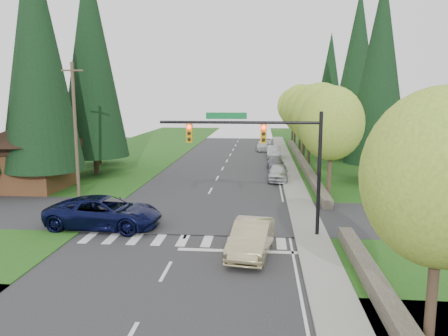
# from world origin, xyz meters

# --- Properties ---
(ground) EXTENTS (120.00, 120.00, 0.00)m
(ground) POSITION_xyz_m (0.00, 0.00, 0.00)
(ground) COLOR #28282B
(ground) RESTS_ON ground
(grass_east) EXTENTS (14.00, 110.00, 0.06)m
(grass_east) POSITION_xyz_m (13.00, 20.00, 0.03)
(grass_east) COLOR #1F5215
(grass_east) RESTS_ON ground
(grass_west) EXTENTS (14.00, 110.00, 0.06)m
(grass_west) POSITION_xyz_m (-13.00, 20.00, 0.03)
(grass_west) COLOR #1F5215
(grass_west) RESTS_ON ground
(cross_street) EXTENTS (120.00, 8.00, 0.10)m
(cross_street) POSITION_xyz_m (0.00, 8.00, 0.00)
(cross_street) COLOR #28282B
(cross_street) RESTS_ON ground
(sidewalk_east) EXTENTS (1.80, 80.00, 0.13)m
(sidewalk_east) POSITION_xyz_m (6.90, 22.00, 0.07)
(sidewalk_east) COLOR gray
(sidewalk_east) RESTS_ON ground
(curb_east) EXTENTS (0.20, 80.00, 0.13)m
(curb_east) POSITION_xyz_m (6.05, 22.00, 0.07)
(curb_east) COLOR gray
(curb_east) RESTS_ON ground
(stone_wall_south) EXTENTS (0.70, 14.00, 0.70)m
(stone_wall_south) POSITION_xyz_m (8.60, -3.00, 0.35)
(stone_wall_south) COLOR #4C4438
(stone_wall_south) RESTS_ON ground
(stone_wall_north) EXTENTS (0.70, 40.00, 0.70)m
(stone_wall_north) POSITION_xyz_m (8.60, 30.00, 0.35)
(stone_wall_north) COLOR #4C4438
(stone_wall_north) RESTS_ON ground
(traffic_signal) EXTENTS (8.70, 0.37, 6.80)m
(traffic_signal) POSITION_xyz_m (4.37, 4.50, 4.98)
(traffic_signal) COLOR black
(traffic_signal) RESTS_ON ground
(brown_building) EXTENTS (8.40, 8.40, 5.40)m
(brown_building) POSITION_xyz_m (-15.00, 15.00, 3.14)
(brown_building) COLOR #4C2D19
(brown_building) RESTS_ON ground
(utility_pole) EXTENTS (1.60, 0.24, 10.00)m
(utility_pole) POSITION_xyz_m (-9.50, 12.00, 5.14)
(utility_pole) COLOR #473828
(utility_pole) RESTS_ON ground
(decid_tree_0) EXTENTS (4.80, 4.80, 8.37)m
(decid_tree_0) POSITION_xyz_m (9.20, 14.00, 5.60)
(decid_tree_0) COLOR #38281C
(decid_tree_0) RESTS_ON ground
(decid_tree_1) EXTENTS (5.20, 5.20, 8.80)m
(decid_tree_1) POSITION_xyz_m (9.30, 21.00, 5.80)
(decid_tree_1) COLOR #38281C
(decid_tree_1) RESTS_ON ground
(decid_tree_2) EXTENTS (5.00, 5.00, 8.82)m
(decid_tree_2) POSITION_xyz_m (9.10, 28.00, 5.93)
(decid_tree_2) COLOR #38281C
(decid_tree_2) RESTS_ON ground
(decid_tree_3) EXTENTS (5.00, 5.00, 8.55)m
(decid_tree_3) POSITION_xyz_m (9.20, 35.00, 5.66)
(decid_tree_3) COLOR #38281C
(decid_tree_3) RESTS_ON ground
(decid_tree_4) EXTENTS (5.40, 5.40, 9.18)m
(decid_tree_4) POSITION_xyz_m (9.30, 42.00, 6.06)
(decid_tree_4) COLOR #38281C
(decid_tree_4) RESTS_ON ground
(decid_tree_5) EXTENTS (4.80, 4.80, 8.30)m
(decid_tree_5) POSITION_xyz_m (9.10, 49.00, 5.53)
(decid_tree_5) COLOR #38281C
(decid_tree_5) RESTS_ON ground
(decid_tree_6) EXTENTS (5.20, 5.20, 8.86)m
(decid_tree_6) POSITION_xyz_m (9.20, 56.00, 5.86)
(decid_tree_6) COLOR #38281C
(decid_tree_6) RESTS_ON ground
(decid_tree_south) EXTENTS (4.60, 4.60, 7.92)m
(decid_tree_south) POSITION_xyz_m (9.30, -6.00, 5.27)
(decid_tree_south) COLOR #38281C
(decid_tree_south) RESTS_ON ground
(conifer_w_a) EXTENTS (6.12, 6.12, 19.80)m
(conifer_w_a) POSITION_xyz_m (-13.00, 14.00, 10.79)
(conifer_w_a) COLOR #38281C
(conifer_w_a) RESTS_ON ground
(conifer_w_b) EXTENTS (5.44, 5.44, 17.80)m
(conifer_w_b) POSITION_xyz_m (-16.00, 18.00, 9.79)
(conifer_w_b) COLOR #38281C
(conifer_w_b) RESTS_ON ground
(conifer_w_c) EXTENTS (6.46, 6.46, 20.80)m
(conifer_w_c) POSITION_xyz_m (-12.00, 22.00, 11.29)
(conifer_w_c) COLOR #38281C
(conifer_w_c) RESTS_ON ground
(conifer_w_e) EXTENTS (5.78, 5.78, 18.80)m
(conifer_w_e) POSITION_xyz_m (-14.00, 28.00, 10.29)
(conifer_w_e) COLOR #38281C
(conifer_w_e) RESTS_ON ground
(conifer_e_a) EXTENTS (5.44, 5.44, 17.80)m
(conifer_e_a) POSITION_xyz_m (14.00, 20.00, 9.79)
(conifer_e_a) COLOR #38281C
(conifer_e_a) RESTS_ON ground
(conifer_e_b) EXTENTS (6.12, 6.12, 19.80)m
(conifer_e_b) POSITION_xyz_m (15.00, 34.00, 10.79)
(conifer_e_b) COLOR #38281C
(conifer_e_b) RESTS_ON ground
(conifer_e_c) EXTENTS (5.10, 5.10, 16.80)m
(conifer_e_c) POSITION_xyz_m (14.00, 48.00, 9.29)
(conifer_e_c) COLOR #38281C
(conifer_e_c) RESTS_ON ground
(sedan_champagne) EXTENTS (2.40, 5.15, 1.63)m
(sedan_champagne) POSITION_xyz_m (3.69, 1.47, 0.82)
(sedan_champagne) COLOR tan
(sedan_champagne) RESTS_ON ground
(suv_navy) EXTENTS (6.78, 3.43, 1.84)m
(suv_navy) POSITION_xyz_m (-4.95, 5.00, 0.92)
(suv_navy) COLOR #0A0E33
(suv_navy) RESTS_ON ground
(parked_car_a) EXTENTS (1.90, 4.39, 1.47)m
(parked_car_a) POSITION_xyz_m (5.60, 20.21, 0.74)
(parked_car_a) COLOR silver
(parked_car_a) RESTS_ON ground
(parked_car_b) EXTENTS (1.95, 4.34, 1.23)m
(parked_car_b) POSITION_xyz_m (5.60, 26.25, 0.62)
(parked_car_b) COLOR slate
(parked_car_b) RESTS_ON ground
(parked_car_c) EXTENTS (1.74, 4.63, 1.51)m
(parked_car_c) POSITION_xyz_m (5.60, 34.55, 0.75)
(parked_car_c) COLOR #B0B0B5
(parked_car_c) RESTS_ON ground
(parked_car_d) EXTENTS (1.80, 4.29, 1.45)m
(parked_car_d) POSITION_xyz_m (4.20, 42.06, 0.72)
(parked_car_d) COLOR silver
(parked_car_d) RESTS_ON ground
(parked_car_e) EXTENTS (2.04, 4.45, 1.26)m
(parked_car_e) POSITION_xyz_m (4.87, 43.94, 0.63)
(parked_car_e) COLOR #ACACB1
(parked_car_e) RESTS_ON ground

